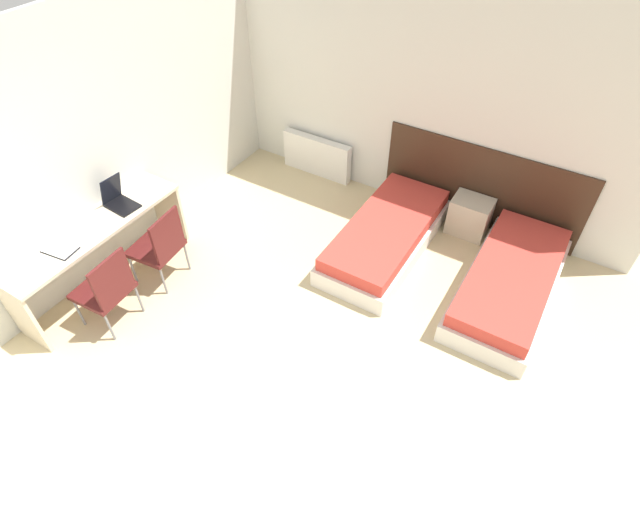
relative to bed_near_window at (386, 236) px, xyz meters
The scene contains 13 objects.
ground_plane 3.49m from the bed_near_window, 94.63° to the right, with size 20.00×20.00×0.00m, color beige.
wall_back 1.58m from the bed_near_window, 105.17° to the left, with size 5.57×0.05×2.70m.
wall_left 3.10m from the bed_near_window, 154.62° to the right, with size 0.05×5.48×2.70m.
headboard_panel 1.27m from the bed_near_window, 54.52° to the left, with size 2.38×0.03×1.04m.
bed_near_window is the anchor object (origin of this frame).
bed_near_door 1.42m from the bed_near_window, ahead, with size 0.85×1.93×0.39m.
nightstand 1.07m from the bed_near_window, 48.00° to the left, with size 0.46×0.35×0.46m.
radiator 1.76m from the bed_near_window, 148.50° to the left, with size 1.00×0.12×0.54m.
desk 3.11m from the bed_near_window, 138.76° to the right, with size 0.50×1.95×0.78m.
chair_near_laptop 2.50m from the bed_near_window, 137.71° to the right, with size 0.51×0.51×0.90m.
chair_near_notebook 3.02m from the bed_near_window, 127.61° to the right, with size 0.49×0.49×0.90m.
laptop 2.93m from the bed_near_window, 145.12° to the right, with size 0.35×0.26×0.34m.
open_notebook 3.38m from the bed_near_window, 133.58° to the right, with size 0.33×0.24×0.02m.
Camera 1 is at (1.86, -0.61, 3.98)m, focal length 28.00 mm.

